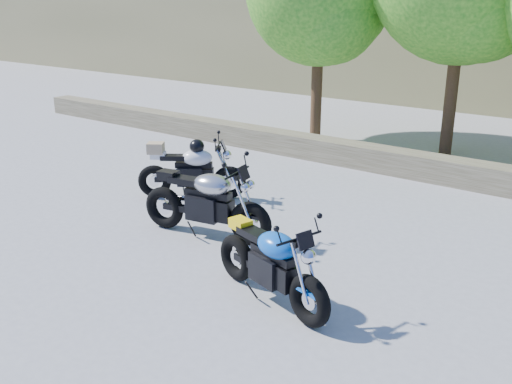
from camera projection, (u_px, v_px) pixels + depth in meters
ground at (202, 258)px, 8.06m from camera, size 90.00×90.00×0.00m
stone_wall at (375, 158)px, 12.15m from camera, size 22.00×0.55×0.50m
silver_bike at (206, 203)px, 8.62m from camera, size 2.20×0.73×1.11m
white_bike at (191, 169)px, 10.32m from camera, size 1.73×1.25×1.10m
blue_bike at (271, 264)px, 6.75m from camera, size 1.97×0.80×1.01m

